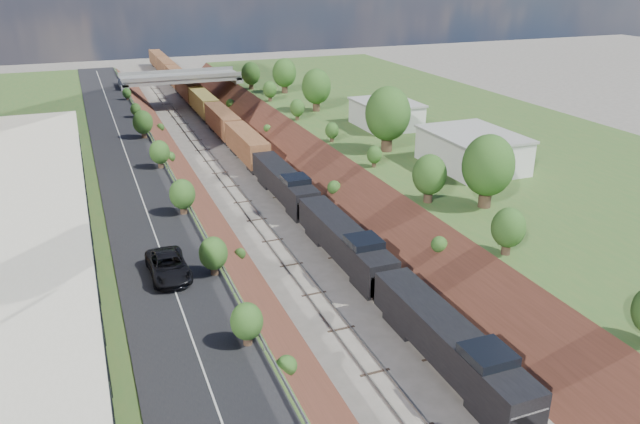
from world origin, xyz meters
TOP-DOWN VIEW (x-y plane):
  - platform_right at (33.00, 60.00)m, footprint 44.00×180.00m
  - embankment_left at (-11.00, 60.00)m, footprint 10.00×180.00m
  - embankment_right at (11.00, 60.00)m, footprint 10.00×180.00m
  - rail_left_track at (-2.60, 60.00)m, footprint 1.58×180.00m
  - rail_right_track at (2.60, 60.00)m, footprint 1.58×180.00m
  - road at (-15.50, 60.00)m, footprint 8.00×180.00m
  - guardrail at (-11.40, 59.80)m, footprint 0.10×171.00m
  - overpass at (0.00, 122.00)m, footprint 24.50×8.30m
  - white_building_near at (23.50, 52.00)m, footprint 9.00×12.00m
  - white_building_far at (23.00, 74.00)m, footprint 8.00×10.00m
  - tree_right_large at (17.00, 40.00)m, footprint 5.25×5.25m
  - tree_left_crest at (-11.80, 20.00)m, footprint 2.45×2.45m
  - freight_train at (2.60, 103.35)m, footprint 3.05×171.84m
  - suv at (-15.53, 36.10)m, footprint 3.09×6.47m

SIDE VIEW (x-z plane):
  - embankment_left at x=-11.00m, z-range -5.00..5.00m
  - embankment_right at x=11.00m, z-range -5.00..5.00m
  - rail_left_track at x=-2.60m, z-range 0.00..0.18m
  - rail_right_track at x=2.60m, z-range 0.00..0.18m
  - platform_right at x=33.00m, z-range 0.00..5.00m
  - freight_train at x=2.60m, z-range 0.34..4.91m
  - overpass at x=0.00m, z-range 1.22..8.62m
  - road at x=-15.50m, z-range 5.00..5.10m
  - guardrail at x=-11.40m, z-range 5.20..5.90m
  - suv at x=-15.53m, z-range 5.10..6.88m
  - white_building_far at x=23.00m, z-range 5.00..8.60m
  - white_building_near at x=23.50m, z-range 5.00..9.00m
  - tree_left_crest at x=-11.80m, z-range 5.26..8.82m
  - tree_right_large at x=17.00m, z-range 5.58..13.19m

